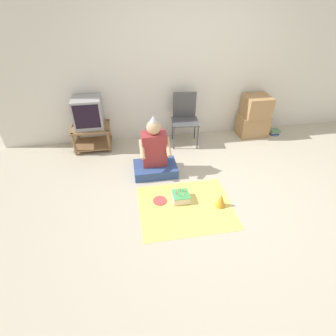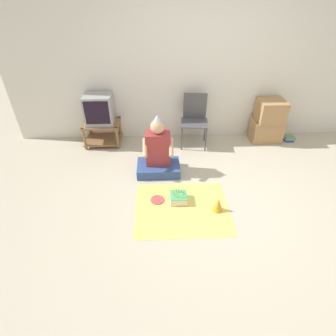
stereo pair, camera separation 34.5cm
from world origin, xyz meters
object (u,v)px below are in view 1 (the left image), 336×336
(tv, at_px, (88,113))
(cardboard_box_stack, at_px, (254,116))
(book_pile, at_px, (274,132))
(folding_chair, at_px, (185,116))
(birthday_cake, at_px, (181,197))
(party_hat_blue, at_px, (221,200))
(person_seated, at_px, (155,155))
(paper_plate, at_px, (160,201))

(tv, distance_m, cardboard_box_stack, 2.90)
(book_pile, bearing_deg, folding_chair, 179.48)
(birthday_cake, distance_m, party_hat_blue, 0.52)
(person_seated, height_order, paper_plate, person_seated)
(tv, bearing_deg, folding_chair, -2.02)
(paper_plate, bearing_deg, tv, 120.68)
(cardboard_box_stack, distance_m, birthday_cake, 2.33)
(folding_chair, bearing_deg, party_hat_blue, -86.82)
(tv, xyz_separation_m, party_hat_blue, (1.68, -1.78, -0.54))
(tv, xyz_separation_m, folding_chair, (1.59, -0.06, -0.14))
(folding_chair, xyz_separation_m, person_seated, (-0.63, -0.85, -0.20))
(tv, relative_size, party_hat_blue, 2.57)
(party_hat_blue, bearing_deg, birthday_cake, 157.95)
(person_seated, xyz_separation_m, birthday_cake, (0.25, -0.68, -0.24))
(cardboard_box_stack, distance_m, party_hat_blue, 2.16)
(cardboard_box_stack, relative_size, party_hat_blue, 3.98)
(cardboard_box_stack, bearing_deg, tv, 179.63)
(folding_chair, bearing_deg, paper_plate, -113.45)
(folding_chair, relative_size, birthday_cake, 4.00)
(tv, relative_size, birthday_cake, 2.21)
(party_hat_blue, bearing_deg, cardboard_box_stack, 55.61)
(folding_chair, relative_size, person_seated, 0.95)
(folding_chair, bearing_deg, birthday_cake, -103.95)
(folding_chair, xyz_separation_m, party_hat_blue, (0.10, -1.73, -0.40))
(cardboard_box_stack, height_order, book_pile, cardboard_box_stack)
(folding_chair, relative_size, book_pile, 4.97)
(folding_chair, height_order, cardboard_box_stack, folding_chair)
(cardboard_box_stack, xyz_separation_m, birthday_cake, (-1.68, -1.57, -0.31))
(book_pile, distance_m, paper_plate, 2.83)
(cardboard_box_stack, relative_size, book_pile, 4.25)
(tv, bearing_deg, person_seated, -43.49)
(birthday_cake, bearing_deg, paper_plate, 175.34)
(birthday_cake, bearing_deg, tv, 127.15)
(tv, bearing_deg, paper_plate, -59.32)
(folding_chair, relative_size, cardboard_box_stack, 1.17)
(tv, distance_m, folding_chair, 1.59)
(person_seated, distance_m, paper_plate, 0.72)
(party_hat_blue, bearing_deg, book_pile, 46.09)
(tv, distance_m, book_pile, 3.38)
(party_hat_blue, bearing_deg, person_seated, 129.64)
(birthday_cake, xyz_separation_m, party_hat_blue, (0.48, -0.19, 0.04))
(party_hat_blue, relative_size, paper_plate, 1.05)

